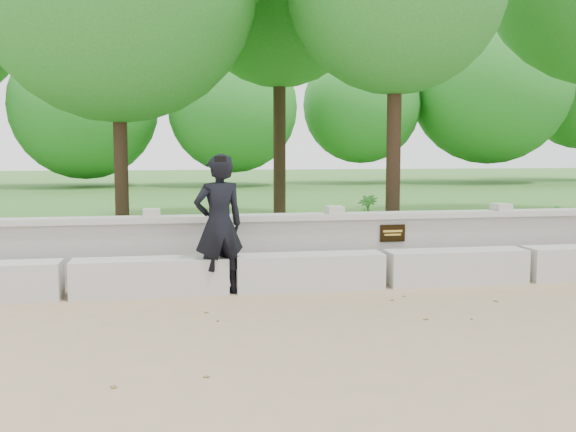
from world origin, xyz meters
name	(u,v)px	position (x,y,z in m)	size (l,w,h in m)	color
ground	(443,324)	(0.00, 0.00, 0.00)	(80.00, 80.00, 0.00)	#9C7E60
lawn	(262,203)	(0.00, 14.00, 0.12)	(40.00, 22.00, 0.25)	#316725
concrete_bench	(384,269)	(0.00, 1.90, 0.22)	(11.90, 0.45, 0.45)	beige
parapet_wall	(369,243)	(0.00, 2.60, 0.46)	(12.50, 0.35, 0.90)	#B1AFA7
man_main	(219,225)	(-2.17, 1.80, 0.87)	(0.72, 0.66, 1.73)	black
shrub_a	(141,237)	(-3.19, 3.30, 0.54)	(0.31, 0.21, 0.58)	#3C8F30
shrub_b	(397,231)	(0.66, 3.30, 0.55)	(0.32, 0.26, 0.59)	#3C8F30
shrub_c	(569,226)	(3.57, 3.30, 0.56)	(0.56, 0.49, 0.62)	#3C8F30
shrub_d	(367,213)	(0.87, 5.52, 0.59)	(0.39, 0.34, 0.69)	#3C8F30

